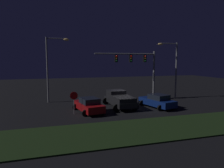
% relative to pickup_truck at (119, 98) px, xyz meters
% --- Properties ---
extents(ground_plane, '(80.00, 80.00, 0.00)m').
position_rel_pickup_truck_xyz_m(ground_plane, '(0.71, 0.55, -1.00)').
color(ground_plane, black).
extents(grass_median, '(27.14, 5.32, 0.10)m').
position_rel_pickup_truck_xyz_m(grass_median, '(0.71, -8.18, -0.95)').
color(grass_median, black).
rests_on(grass_median, ground_plane).
extents(pickup_truck, '(2.98, 5.46, 1.80)m').
position_rel_pickup_truck_xyz_m(pickup_truck, '(0.00, 0.00, 0.00)').
color(pickup_truck, black).
rests_on(pickup_truck, ground_plane).
extents(car_sedan, '(3.02, 4.66, 1.51)m').
position_rel_pickup_truck_xyz_m(car_sedan, '(-3.73, -1.46, -0.26)').
color(car_sedan, maroon).
rests_on(car_sedan, ground_plane).
extents(car_sedan_far, '(3.16, 4.71, 1.51)m').
position_rel_pickup_truck_xyz_m(car_sedan_far, '(4.04, -1.50, -0.26)').
color(car_sedan_far, navy).
rests_on(car_sedan_far, ground_plane).
extents(traffic_signal_gantry, '(8.32, 0.56, 6.50)m').
position_rel_pickup_truck_xyz_m(traffic_signal_gantry, '(3.73, 3.51, 3.90)').
color(traffic_signal_gantry, slate).
rests_on(traffic_signal_gantry, ground_plane).
extents(street_lamp_left, '(2.84, 0.44, 8.10)m').
position_rel_pickup_truck_xyz_m(street_lamp_left, '(-7.13, 5.07, 4.13)').
color(street_lamp_left, slate).
rests_on(street_lamp_left, ground_plane).
extents(street_lamp_right, '(3.02, 0.44, 7.68)m').
position_rel_pickup_truck_xyz_m(street_lamp_right, '(8.84, 3.32, 3.91)').
color(street_lamp_right, slate).
rests_on(street_lamp_right, ground_plane).
extents(stop_sign, '(0.76, 0.08, 2.23)m').
position_rel_pickup_truck_xyz_m(stop_sign, '(-5.26, -1.80, 0.56)').
color(stop_sign, slate).
rests_on(stop_sign, ground_plane).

